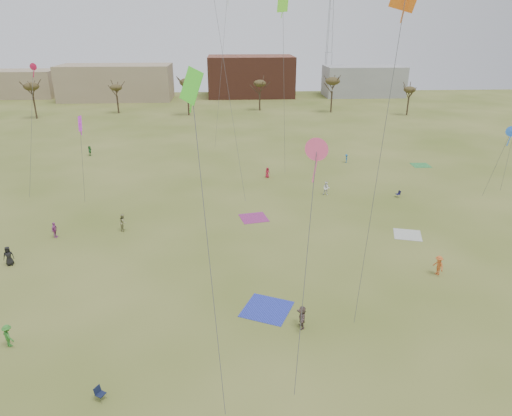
{
  "coord_description": "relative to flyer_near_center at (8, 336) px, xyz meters",
  "views": [
    {
      "loc": [
        -2.34,
        -26.11,
        20.9
      ],
      "look_at": [
        0.0,
        12.0,
        5.5
      ],
      "focal_mm": 32.0,
      "sensor_mm": 36.0,
      "label": 1
    }
  ],
  "objects": [
    {
      "name": "camp_chair_right",
      "position": [
        37.42,
        27.38,
        -0.6
      ],
      "size": [
        0.64,
        0.6,
        0.87
      ],
      "rotation": [
        0.0,
        0.0,
        4.92
      ],
      "color": "#161438",
      "rests_on": "ground"
    },
    {
      "name": "flyer_far_b",
      "position": [
        21.17,
        36.63,
        -0.09
      ],
      "size": [
        0.87,
        0.73,
        1.53
      ],
      "primitive_type": "imported",
      "rotation": [
        0.0,
        0.0,
        0.39
      ],
      "color": "#AE1D36",
      "rests_on": "ground"
    },
    {
      "name": "radio_tower",
      "position": [
        47.93,
        124.12,
        18.35
      ],
      "size": [
        1.51,
        1.72,
        41.0
      ],
      "color": "#9EA3A8",
      "rests_on": "ground"
    },
    {
      "name": "kites_aloft",
      "position": [
        17.63,
        33.99,
        21.46
      ],
      "size": [
        61.33,
        64.51,
        26.07
      ],
      "color": "#FF508B",
      "rests_on": "ground"
    },
    {
      "name": "blanket_blue",
      "position": [
        18.3,
        3.29,
        -0.85
      ],
      "size": [
        4.66,
        4.66,
        0.03
      ],
      "primitive_type": "cube",
      "rotation": [
        0.0,
        0.0,
        2.71
      ],
      "color": "#2A38B6",
      "rests_on": "ground"
    },
    {
      "name": "building_brick",
      "position": [
        22.93,
        119.12,
        5.15
      ],
      "size": [
        26.0,
        16.0,
        12.0
      ],
      "primitive_type": "cube",
      "color": "brown",
      "rests_on": "ground"
    },
    {
      "name": "spectator_fore_c",
      "position": [
        20.69,
        0.86,
        0.05
      ],
      "size": [
        0.57,
        1.69,
        1.81
      ],
      "primitive_type": "imported",
      "rotation": [
        0.0,
        0.0,
        4.74
      ],
      "color": "brown",
      "rests_on": "ground"
    },
    {
      "name": "flyer_mid_a",
      "position": [
        -5.07,
        11.92,
        0.08
      ],
      "size": [
        1.04,
        0.82,
        1.88
      ],
      "primitive_type": "imported",
      "rotation": [
        0.0,
        0.0,
        0.27
      ],
      "color": "black",
      "rests_on": "ground"
    },
    {
      "name": "spectator_mid_e",
      "position": [
        28.28,
        28.82,
        0.04
      ],
      "size": [
        1.02,
        0.88,
        1.79
      ],
      "primitive_type": "imported",
      "rotation": [
        0.0,
        0.0,
        6.01
      ],
      "color": "white",
      "rests_on": "ground"
    },
    {
      "name": "building_tan",
      "position": [
        -17.07,
        114.12,
        4.15
      ],
      "size": [
        32.0,
        14.0,
        10.0
      ],
      "primitive_type": "cube",
      "color": "#937F60",
      "rests_on": "ground"
    },
    {
      "name": "flyer_far_c",
      "position": [
        34.61,
        43.62,
        -0.16
      ],
      "size": [
        0.69,
        0.98,
        1.39
      ],
      "primitive_type": "imported",
      "rotation": [
        0.0,
        0.0,
        4.51
      ],
      "color": "#216098",
      "rests_on": "ground"
    },
    {
      "name": "ground",
      "position": [
        17.93,
        -0.88,
        -0.85
      ],
      "size": [
        260.0,
        260.0,
        0.0
      ],
      "primitive_type": "plane",
      "color": "#495A1C",
      "rests_on": "ground"
    },
    {
      "name": "flyer_mid_b",
      "position": [
        34.06,
        7.77,
        0.07
      ],
      "size": [
        0.98,
        1.33,
        1.84
      ],
      "primitive_type": "imported",
      "rotation": [
        0.0,
        0.0,
        4.99
      ],
      "color": "#CE5E26",
      "rests_on": "ground"
    },
    {
      "name": "blanket_cream",
      "position": [
        34.49,
        16.07,
        -0.85
      ],
      "size": [
        3.5,
        3.5,
        0.03
      ],
      "primitive_type": "cube",
      "rotation": [
        0.0,
        0.0,
        1.28
      ],
      "color": "beige",
      "rests_on": "ground"
    },
    {
      "name": "camp_chair_left",
      "position": [
        7.59,
        -5.39,
        -0.6
      ],
      "size": [
        0.72,
        0.71,
        0.87
      ],
      "rotation": [
        0.0,
        0.0,
        1.04
      ],
      "color": "#131A35",
      "rests_on": "ground"
    },
    {
      "name": "flyer_near_center",
      "position": [
        0.0,
        0.0,
        0.0
      ],
      "size": [
        1.26,
        1.19,
        1.71
      ],
      "primitive_type": "imported",
      "rotation": [
        0.0,
        0.0,
        2.45
      ],
      "color": "#33802A",
      "rests_on": "ground"
    },
    {
      "name": "blanket_plum",
      "position": [
        18.31,
        21.64,
        -0.85
      ],
      "size": [
        3.58,
        3.58,
        0.03
      ],
      "primitive_type": "cube",
      "rotation": [
        0.0,
        0.0,
        0.21
      ],
      "color": "#922D71",
      "rests_on": "ground"
    },
    {
      "name": "spectator_fore_b",
      "position": [
        3.95,
        19.16,
        0.09
      ],
      "size": [
        0.76,
        0.95,
        1.89
      ],
      "primitive_type": "imported",
      "rotation": [
        0.0,
        0.0,
        1.62
      ],
      "color": "#989561",
      "rests_on": "ground"
    },
    {
      "name": "spectator_mid_d",
      "position": [
        -2.9,
        17.75,
        0.0
      ],
      "size": [
        0.57,
        1.06,
        1.71
      ],
      "primitive_type": "imported",
      "rotation": [
        0.0,
        0.0,
        1.41
      ],
      "color": "#AA4799",
      "rests_on": "ground"
    },
    {
      "name": "building_tan_west",
      "position": [
        -47.07,
        121.12,
        3.15
      ],
      "size": [
        20.0,
        12.0,
        8.0
      ],
      "primitive_type": "cube",
      "color": "#937F60",
      "rests_on": "ground"
    },
    {
      "name": "blanket_olive",
      "position": [
        46.15,
        41.29,
        -0.85
      ],
      "size": [
        2.82,
        2.82,
        0.03
      ],
      "primitive_type": "cube",
      "rotation": [
        0.0,
        0.0,
        1.54
      ],
      "color": "#348F44",
      "rests_on": "ground"
    },
    {
      "name": "tree_line",
      "position": [
        15.08,
        78.24,
        6.23
      ],
      "size": [
        117.44,
        49.32,
        8.91
      ],
      "color": "#3A2B1E",
      "rests_on": "ground"
    },
    {
      "name": "building_grey",
      "position": [
        57.93,
        117.12,
        3.65
      ],
      "size": [
        24.0,
        12.0,
        9.0
      ],
      "primitive_type": "cube",
      "color": "gray",
      "rests_on": "ground"
    },
    {
      "name": "flyer_far_a",
      "position": [
        -8.19,
        50.64,
        -0.03
      ],
      "size": [
        0.75,
        1.59,
        1.64
      ],
      "primitive_type": "imported",
      "rotation": [
        0.0,
        0.0,
        1.75
      ],
      "color": "#246E2C",
      "rests_on": "ground"
    }
  ]
}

